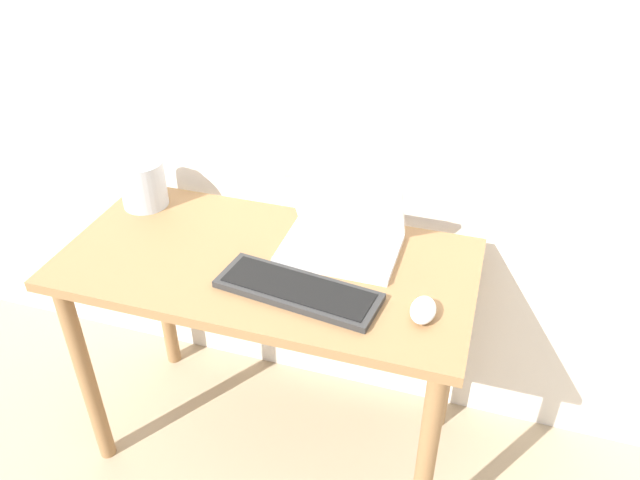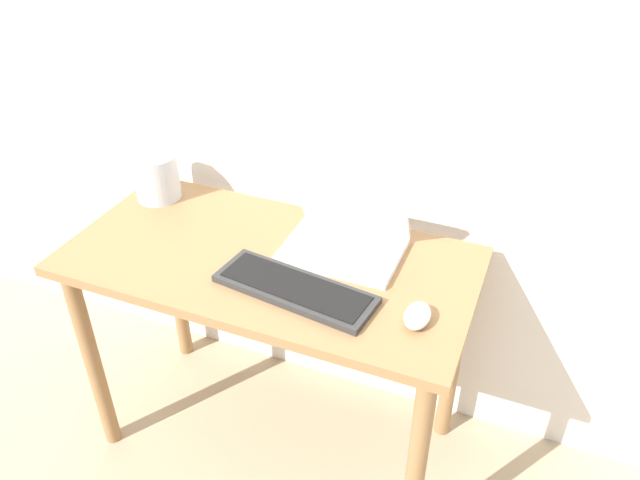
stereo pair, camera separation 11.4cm
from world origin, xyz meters
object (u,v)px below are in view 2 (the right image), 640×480
mouse (417,316)px  vase (155,168)px  laptop (346,234)px  keyboard (295,289)px

mouse → vase: 0.95m
laptop → mouse: bearing=-40.1°
keyboard → laptop: bearing=77.3°
keyboard → vase: bearing=155.1°
laptop → keyboard: 0.24m
keyboard → vase: 0.66m
mouse → vase: bearing=163.5°
mouse → laptop: bearing=139.9°
mouse → vase: vase is taller
vase → laptop: bearing=-4.2°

